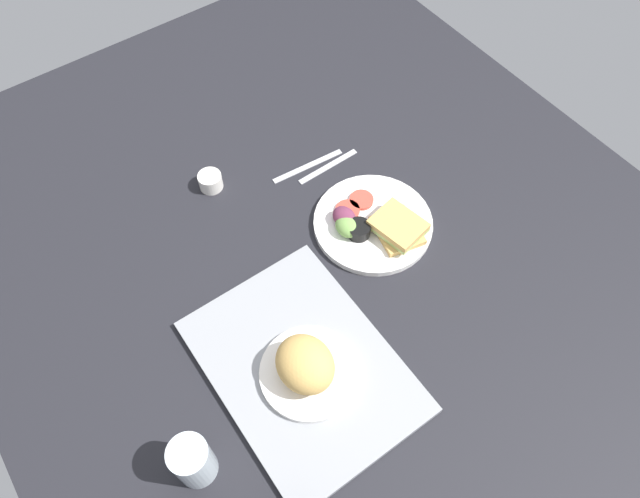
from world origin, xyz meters
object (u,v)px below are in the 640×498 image
object	(u,v)px
serving_tray	(303,366)
bread_plate_near	(307,367)
fork	(328,166)
plate_with_salad	(374,224)
drinking_glass	(193,461)
knife	(308,166)
espresso_cup	(210,181)

from	to	relation	value
serving_tray	bread_plate_near	xyz separation A→B (cm)	(-2.12, 0.46, 4.78)
fork	plate_with_salad	bearing A→B (deg)	82.55
bread_plate_near	plate_with_salad	xyz separation A→B (cm)	(20.17, -32.63, -3.82)
serving_tray	fork	distance (cm)	51.92
drinking_glass	knife	bearing A→B (deg)	-50.77
espresso_cup	serving_tray	bearing A→B (deg)	170.55
serving_tray	drinking_glass	xyz separation A→B (cm)	(-4.65, 26.19, 4.97)
serving_tray	bread_plate_near	distance (cm)	5.25
plate_with_salad	knife	xyz separation A→B (cm)	(23.67, 1.58, -1.51)
espresso_cup	knife	bearing A→B (deg)	-110.74
bread_plate_near	drinking_glass	xyz separation A→B (cm)	(-2.52, 25.73, 0.19)
serving_tray	plate_with_salad	bearing A→B (deg)	-60.71
serving_tray	bread_plate_near	size ratio (longest dim) A/B	2.32
plate_with_salad	fork	world-z (taller)	plate_with_salad
bread_plate_near	espresso_cup	xyz separation A→B (cm)	(52.27, -8.80, -3.58)
bread_plate_near	knife	bearing A→B (deg)	-35.31
espresso_cup	knife	xyz separation A→B (cm)	(-8.42, -22.25, -1.75)
fork	drinking_glass	bearing A→B (deg)	34.72
plate_with_salad	espresso_cup	world-z (taller)	plate_with_salad
plate_with_salad	drinking_glass	bearing A→B (deg)	111.25
serving_tray	espresso_cup	world-z (taller)	espresso_cup
espresso_cup	fork	bearing A→B (deg)	-113.52
bread_plate_near	drinking_glass	bearing A→B (deg)	95.59
serving_tray	knife	bearing A→B (deg)	-36.26
bread_plate_near	serving_tray	bearing A→B (deg)	-12.16
serving_tray	knife	size ratio (longest dim) A/B	2.37
drinking_glass	knife	xyz separation A→B (cm)	(46.36, -56.78, -5.52)
bread_plate_near	fork	bearing A→B (deg)	-40.64
serving_tray	plate_with_salad	world-z (taller)	plate_with_salad
serving_tray	drinking_glass	size ratio (longest dim) A/B	3.90
espresso_cup	bread_plate_near	bearing A→B (deg)	170.44
serving_tray	fork	world-z (taller)	serving_tray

